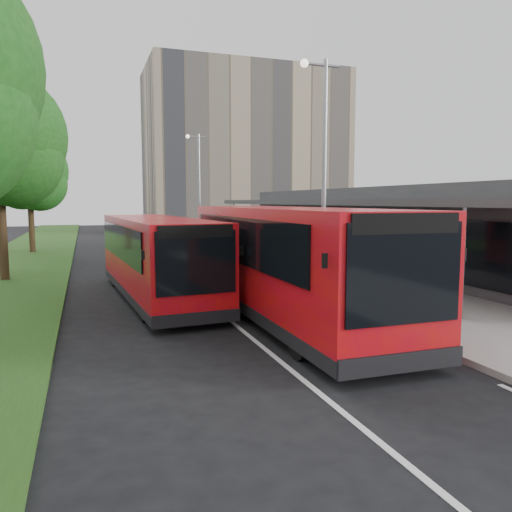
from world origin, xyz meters
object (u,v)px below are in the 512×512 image
Objects in this scene: lamp_post_near at (322,161)px; tree_far at (29,176)px; bus_second at (156,258)px; car_far at (114,226)px; car_near at (139,228)px; bus_main at (286,262)px; litter_bin at (284,257)px; lamp_post_far at (198,182)px; bollard at (221,244)px.

tree_far is at bearing 120.29° from lamp_post_near.
bus_second is at bearing -72.80° from tree_far.
bus_second is at bearing -102.02° from car_far.
lamp_post_near reaches higher than bus_second.
car_far is (6.31, 22.35, -4.33)m from tree_far.
car_near is (-2.81, 35.03, -4.06)m from lamp_post_near.
bus_second is (5.52, -17.83, -3.51)m from tree_far.
bus_main is at bearing -68.57° from tree_far.
car_near is (-4.20, 28.25, 0.05)m from litter_bin.
lamp_post_far is (0.00, 20.00, 0.00)m from lamp_post_near.
bollard is (11.53, -3.78, -4.36)m from tree_far.
bollard is (0.40, -4.73, -4.14)m from lamp_post_far.
litter_bin is 1.07× the size of bollard.
tree_far is 2.09× the size of car_far.
bollard is at bearing -89.59° from car_far.
bus_main is 10.46m from litter_bin.
litter_bin is at bearing -90.73° from car_far.
car_far is (-5.22, 26.13, 0.03)m from bollard.
lamp_post_near is (11.13, -19.05, -0.22)m from tree_far.
bollard is (0.40, 15.27, -4.14)m from lamp_post_near.
car_near is at bearing 81.21° from bus_second.
lamp_post_far is 19.87m from bus_second.
bus_second is at bearing -106.63° from lamp_post_far.
litter_bin is at bearing -86.32° from car_near.
bus_second reaches higher than car_far.
tree_far is 0.96× the size of lamp_post_far.
tree_far is 23.79m from bus_main.
tree_far is at bearing -116.65° from car_far.
tree_far is 22.07m from lamp_post_near.
car_near is (-0.29, 37.90, -0.97)m from bus_main.
lamp_post_near and lamp_post_far have the same top height.
tree_far is at bearing -175.13° from lamp_post_far.
litter_bin is at bearing -44.45° from tree_far.
tree_far reaches higher than bollard.
litter_bin is 8.55m from bollard.
litter_bin is 0.24× the size of car_near.
tree_far is 8.99× the size of bollard.
car_near is (2.79, 33.80, -0.77)m from bus_second.
bus_second reaches higher than bollard.
bus_second is at bearing -99.50° from car_near.
lamp_post_far is at bearing 83.69° from bus_main.
lamp_post_far is at bearing -88.20° from car_far.
bus_main reaches higher than bollard.
lamp_post_near is 1.00× the size of lamp_post_far.
lamp_post_far reaches higher than bus_second.
car_far reaches higher than litter_bin.
lamp_post_near reaches higher than car_far.
car_near is (8.31, 15.98, -4.28)m from tree_far.
tree_far is 18.99m from bus_second.
lamp_post_near is at bearing -90.00° from lamp_post_far.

